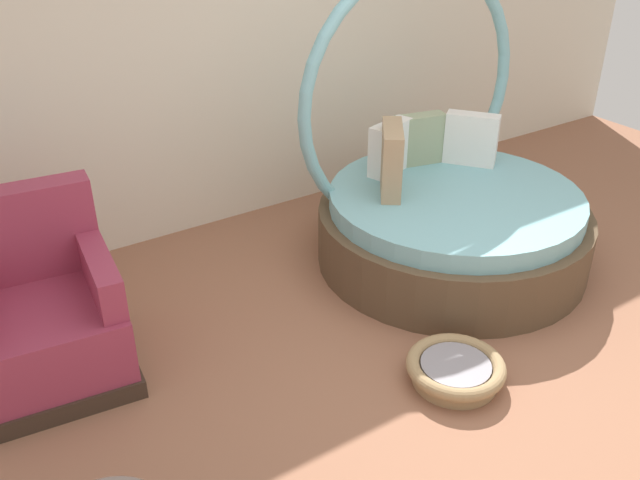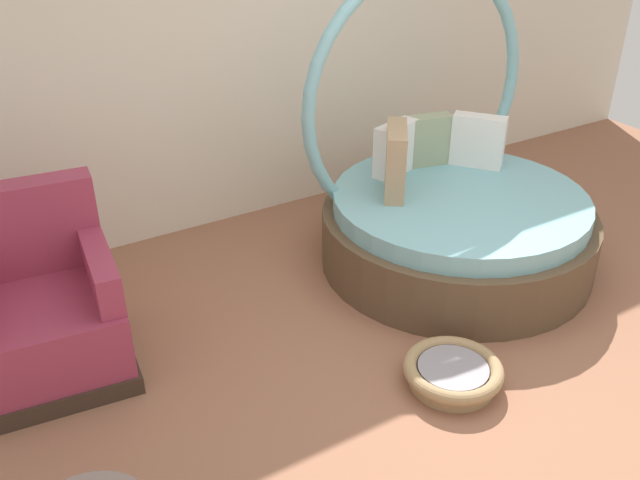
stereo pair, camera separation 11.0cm
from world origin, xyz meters
name	(u,v)px [view 2 (the right image)]	position (x,y,z in m)	size (l,w,h in m)	color
ground_plane	(482,395)	(0.00, 0.00, -0.01)	(8.00, 8.00, 0.02)	#936047
back_wall	(250,18)	(0.00, 2.49, 1.41)	(8.00, 0.12, 2.83)	silver
round_daybed	(450,209)	(0.73, 1.14, 0.36)	(1.75, 1.75, 1.87)	brown
red_armchair	(40,312)	(-1.80, 1.37, 0.33)	(0.88, 0.88, 0.94)	#38281E
pet_basket	(453,373)	(-0.09, 0.14, 0.07)	(0.51, 0.51, 0.13)	#9E7F56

